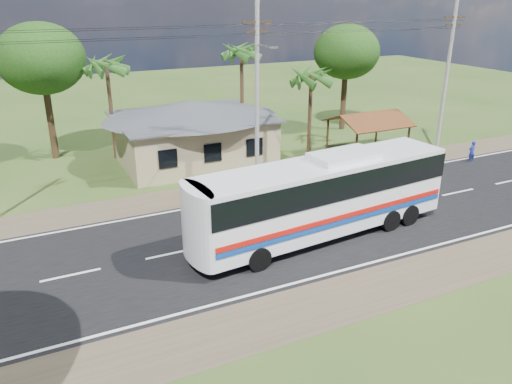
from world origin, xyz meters
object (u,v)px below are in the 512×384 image
(motorcycle, at_px, (362,170))
(waiting_shed, at_px, (369,120))
(coach_bus, at_px, (324,191))
(person, at_px, (472,152))

(motorcycle, bearing_deg, waiting_shed, -52.48)
(motorcycle, bearing_deg, coach_bus, 119.33)
(waiting_shed, distance_m, coach_bus, 14.17)
(waiting_shed, bearing_deg, person, -36.89)
(waiting_shed, relative_size, coach_bus, 0.38)
(waiting_shed, distance_m, motorcycle, 5.18)
(coach_bus, bearing_deg, motorcycle, 36.34)
(coach_bus, xyz_separation_m, person, (16.07, 5.43, -1.61))
(coach_bus, distance_m, person, 17.04)
(coach_bus, bearing_deg, waiting_shed, 39.02)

